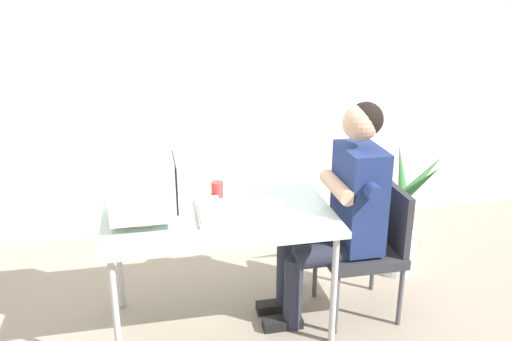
{
  "coord_description": "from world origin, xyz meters",
  "views": [
    {
      "loc": [
        -0.38,
        -2.82,
        2.02
      ],
      "look_at": [
        0.21,
        0.0,
        0.98
      ],
      "focal_mm": 38.4,
      "sensor_mm": 36.0,
      "label": 1
    }
  ],
  "objects_px": {
    "office_chair": "(369,243)",
    "crt_monitor": "(142,185)",
    "desk_mug": "(217,189)",
    "keyboard": "(210,211)",
    "potted_plant": "(399,223)",
    "desk": "(219,223)",
    "person_seated": "(343,206)"
  },
  "relations": [
    {
      "from": "desk",
      "to": "keyboard",
      "type": "height_order",
      "value": "keyboard"
    },
    {
      "from": "person_seated",
      "to": "potted_plant",
      "type": "xyz_separation_m",
      "value": [
        0.59,
        0.41,
        -0.36
      ]
    },
    {
      "from": "office_chair",
      "to": "keyboard",
      "type": "bearing_deg",
      "value": 176.77
    },
    {
      "from": "potted_plant",
      "to": "desk_mug",
      "type": "relative_size",
      "value": 9.48
    },
    {
      "from": "desk",
      "to": "crt_monitor",
      "type": "relative_size",
      "value": 3.47
    },
    {
      "from": "keyboard",
      "to": "desk_mug",
      "type": "bearing_deg",
      "value": 72.04
    },
    {
      "from": "office_chair",
      "to": "person_seated",
      "type": "distance_m",
      "value": 0.32
    },
    {
      "from": "desk",
      "to": "office_chair",
      "type": "relative_size",
      "value": 1.59
    },
    {
      "from": "office_chair",
      "to": "crt_monitor",
      "type": "bearing_deg",
      "value": 177.89
    },
    {
      "from": "crt_monitor",
      "to": "office_chair",
      "type": "distance_m",
      "value": 1.41
    },
    {
      "from": "keyboard",
      "to": "person_seated",
      "type": "relative_size",
      "value": 0.31
    },
    {
      "from": "desk_mug",
      "to": "desk",
      "type": "bearing_deg",
      "value": -95.97
    },
    {
      "from": "person_seated",
      "to": "potted_plant",
      "type": "height_order",
      "value": "person_seated"
    },
    {
      "from": "keyboard",
      "to": "person_seated",
      "type": "xyz_separation_m",
      "value": [
        0.78,
        -0.05,
        -0.01
      ]
    },
    {
      "from": "office_chair",
      "to": "desk",
      "type": "bearing_deg",
      "value": 178.02
    },
    {
      "from": "desk_mug",
      "to": "keyboard",
      "type": "bearing_deg",
      "value": -107.96
    },
    {
      "from": "desk",
      "to": "office_chair",
      "type": "height_order",
      "value": "office_chair"
    },
    {
      "from": "desk",
      "to": "desk_mug",
      "type": "height_order",
      "value": "desk_mug"
    },
    {
      "from": "office_chair",
      "to": "potted_plant",
      "type": "bearing_deg",
      "value": 45.07
    },
    {
      "from": "crt_monitor",
      "to": "office_chair",
      "type": "bearing_deg",
      "value": -2.11
    },
    {
      "from": "crt_monitor",
      "to": "desk",
      "type": "bearing_deg",
      "value": -2.4
    },
    {
      "from": "potted_plant",
      "to": "keyboard",
      "type": "bearing_deg",
      "value": -165.44
    },
    {
      "from": "desk",
      "to": "office_chair",
      "type": "bearing_deg",
      "value": -1.98
    },
    {
      "from": "keyboard",
      "to": "office_chair",
      "type": "xyz_separation_m",
      "value": [
        0.96,
        -0.05,
        -0.27
      ]
    },
    {
      "from": "crt_monitor",
      "to": "potted_plant",
      "type": "xyz_separation_m",
      "value": [
        1.74,
        0.36,
        -0.57
      ]
    },
    {
      "from": "desk",
      "to": "desk_mug",
      "type": "relative_size",
      "value": 13.77
    },
    {
      "from": "desk",
      "to": "keyboard",
      "type": "relative_size",
      "value": 3.09
    },
    {
      "from": "potted_plant",
      "to": "office_chair",
      "type": "bearing_deg",
      "value": -134.93
    },
    {
      "from": "keyboard",
      "to": "potted_plant",
      "type": "xyz_separation_m",
      "value": [
        1.37,
        0.36,
        -0.37
      ]
    },
    {
      "from": "person_seated",
      "to": "desk_mug",
      "type": "distance_m",
      "value": 0.77
    },
    {
      "from": "crt_monitor",
      "to": "potted_plant",
      "type": "relative_size",
      "value": 0.42
    },
    {
      "from": "desk",
      "to": "potted_plant",
      "type": "height_order",
      "value": "potted_plant"
    }
  ]
}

